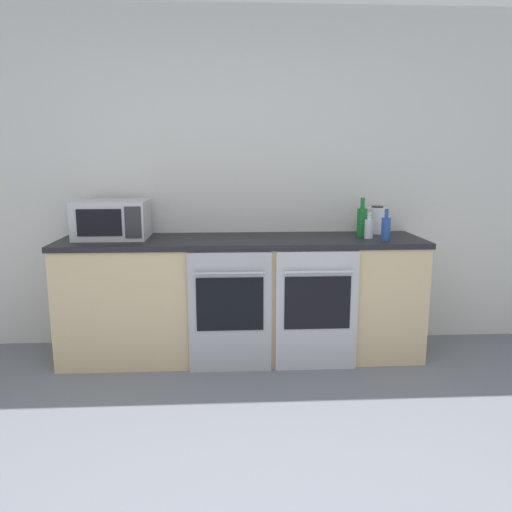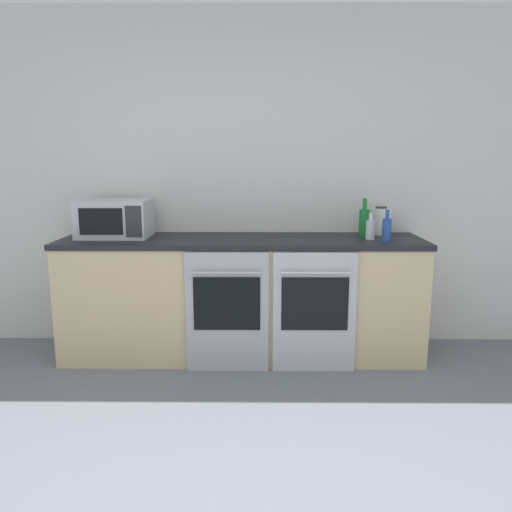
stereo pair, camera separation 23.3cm
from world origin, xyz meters
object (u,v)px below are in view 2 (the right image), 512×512
(oven_right, at_px, (314,312))
(kettle, at_px, (381,221))
(bottle_blue, at_px, (387,229))
(microwave, at_px, (115,218))
(bottle_green, at_px, (364,222))
(bottle_clear, at_px, (370,229))
(oven_left, at_px, (227,312))

(oven_right, height_order, kettle, kettle)
(bottle_blue, height_order, kettle, bottle_blue)
(microwave, bearing_deg, bottle_green, -0.00)
(oven_right, height_order, microwave, microwave)
(kettle, bearing_deg, bottle_clear, -117.55)
(bottle_blue, distance_m, kettle, 0.38)
(bottle_green, xyz_separation_m, kettle, (0.16, 0.14, -0.01))
(bottle_clear, height_order, bottle_green, bottle_green)
(microwave, distance_m, bottle_clear, 1.89)
(oven_left, height_order, kettle, kettle)
(oven_left, relative_size, kettle, 3.99)
(bottle_clear, bearing_deg, microwave, 176.58)
(bottle_clear, relative_size, kettle, 0.89)
(bottle_blue, height_order, bottle_green, bottle_green)
(bottle_green, bearing_deg, microwave, 180.00)
(oven_right, height_order, bottle_blue, bottle_blue)
(oven_right, distance_m, bottle_green, 0.80)
(oven_left, distance_m, bottle_blue, 1.25)
(bottle_green, bearing_deg, oven_left, -158.86)
(bottle_green, bearing_deg, bottle_blue, -64.01)
(oven_left, distance_m, kettle, 1.40)
(oven_right, relative_size, bottle_clear, 4.46)
(oven_left, bearing_deg, kettle, 24.65)
(oven_left, distance_m, microwave, 1.12)
(oven_right, height_order, bottle_green, bottle_green)
(microwave, xyz_separation_m, bottle_green, (1.86, -0.00, -0.03))
(microwave, relative_size, kettle, 2.42)
(bottle_blue, bearing_deg, bottle_green, 115.99)
(oven_right, bearing_deg, oven_left, 180.00)
(oven_left, xyz_separation_m, microwave, (-0.86, 0.39, 0.60))
(bottle_green, distance_m, kettle, 0.21)
(oven_right, xyz_separation_m, bottle_clear, (0.42, 0.28, 0.54))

